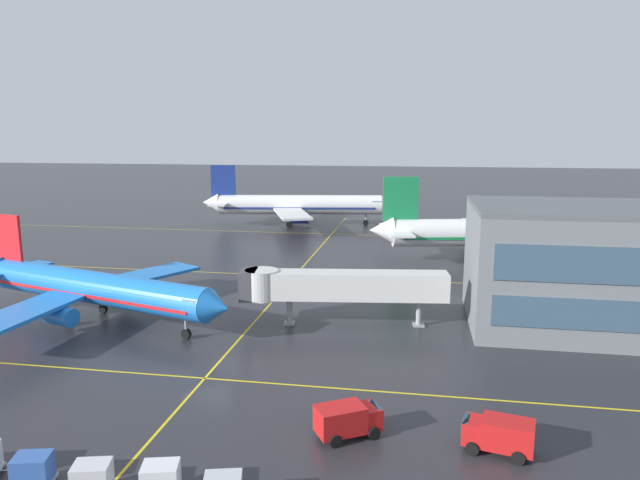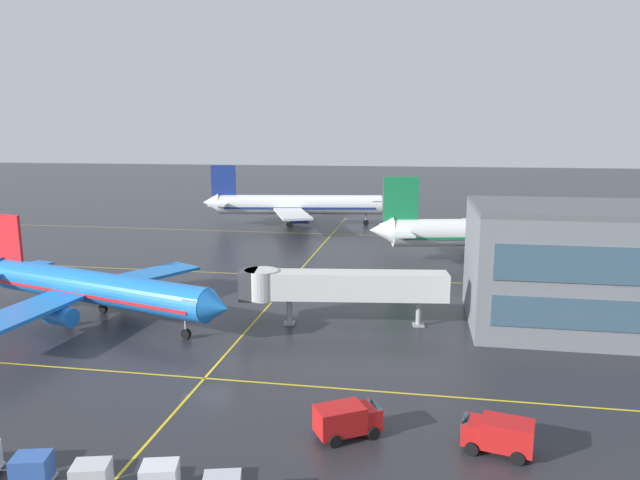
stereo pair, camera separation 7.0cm
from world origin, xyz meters
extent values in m
plane|color=#28282D|center=(0.00, 0.00, 0.00)|extent=(600.00, 600.00, 0.00)
cylinder|color=blue|center=(-15.74, 9.30, 3.56)|extent=(27.57, 11.04, 3.30)
cone|color=blue|center=(-1.34, 5.05, 3.56)|extent=(3.08, 3.74, 3.23)
cube|color=red|center=(-28.22, 13.00, 7.64)|extent=(4.08, 1.48, 5.21)
cube|color=blue|center=(-27.90, 15.62, 3.91)|extent=(3.94, 5.12, 0.21)
cube|color=blue|center=(-18.66, 2.47, 3.04)|extent=(5.52, 13.33, 0.35)
cube|color=blue|center=(-14.48, 16.63, 3.04)|extent=(10.18, 13.60, 0.35)
cylinder|color=blue|center=(-16.85, 4.93, 1.91)|extent=(3.35, 2.58, 1.82)
cylinder|color=blue|center=(-14.29, 13.58, 1.91)|extent=(3.35, 2.58, 1.82)
cube|color=#385166|center=(-3.25, 5.61, 4.04)|extent=(2.36, 3.35, 0.61)
cube|color=red|center=(-15.74, 9.30, 3.15)|extent=(25.45, 10.44, 0.31)
cylinder|color=#99999E|center=(-4.92, 6.11, 1.43)|extent=(0.24, 0.24, 1.43)
cylinder|color=black|center=(-4.92, 6.11, 0.48)|extent=(1.03, 0.65, 0.95)
cylinder|color=#99999E|center=(-18.04, 7.63, 1.43)|extent=(0.24, 0.24, 1.43)
cylinder|color=black|center=(-18.04, 7.63, 0.48)|extent=(1.03, 0.65, 0.95)
cylinder|color=#99999E|center=(-16.76, 11.96, 1.43)|extent=(0.24, 0.24, 1.43)
cylinder|color=black|center=(-16.76, 11.96, 0.48)|extent=(1.03, 0.65, 0.95)
cylinder|color=white|center=(29.50, 45.41, 4.43)|extent=(34.72, 10.85, 4.11)
cone|color=white|center=(47.84, 49.10, 4.43)|extent=(3.55, 4.50, 4.03)
cone|color=white|center=(10.85, 41.66, 4.86)|extent=(4.16, 4.51, 3.90)
cube|color=#197F47|center=(13.61, 42.21, 9.51)|extent=(5.16, 1.40, 6.49)
cube|color=white|center=(13.72, 38.93, 4.86)|extent=(4.50, 6.19, 0.26)
cube|color=white|center=(12.44, 45.29, 4.86)|extent=(4.50, 6.19, 0.26)
cube|color=white|center=(30.25, 36.19, 3.78)|extent=(11.59, 17.11, 0.43)
cube|color=white|center=(26.63, 54.21, 3.78)|extent=(5.80, 16.28, 0.43)
cylinder|color=#2D9956|center=(30.82, 39.94, 2.38)|extent=(4.05, 2.95, 2.27)
cylinder|color=#2D9956|center=(28.61, 50.96, 2.38)|extent=(4.05, 2.95, 2.27)
cube|color=#385166|center=(45.40, 48.61, 5.03)|extent=(2.65, 4.09, 0.76)
cube|color=#197F47|center=(29.50, 45.41, 3.92)|extent=(32.02, 10.34, 0.39)
cylinder|color=#99999E|center=(43.28, 48.18, 1.78)|extent=(0.30, 0.30, 1.78)
cylinder|color=black|center=(43.28, 48.18, 0.59)|extent=(1.26, 0.71, 1.19)
cylinder|color=#99999E|center=(27.94, 42.23, 1.78)|extent=(0.30, 0.30, 1.78)
cylinder|color=black|center=(27.94, 42.23, 0.59)|extent=(1.26, 0.71, 1.19)
cylinder|color=#99999E|center=(26.83, 47.74, 1.78)|extent=(0.30, 0.30, 1.78)
cylinder|color=black|center=(26.83, 47.74, 0.59)|extent=(1.26, 0.71, 1.19)
cylinder|color=white|center=(-8.17, 74.00, 4.35)|extent=(34.16, 9.11, 4.03)
cone|color=white|center=(9.97, 76.77, 4.35)|extent=(3.32, 4.32, 3.95)
cone|color=white|center=(-26.63, 71.18, 4.77)|extent=(3.93, 4.30, 3.83)
cube|color=navy|center=(-23.90, 71.60, 9.33)|extent=(5.09, 1.15, 6.36)
cube|color=white|center=(-23.94, 68.37, 4.77)|extent=(4.19, 5.97, 0.25)
cube|color=white|center=(-24.90, 74.66, 4.77)|extent=(4.19, 5.97, 0.25)
cube|color=white|center=(-7.86, 64.93, 3.71)|extent=(10.78, 16.83, 0.42)
cube|color=white|center=(-10.58, 82.75, 3.71)|extent=(6.43, 16.20, 0.42)
cylinder|color=navy|center=(-7.13, 68.58, 2.33)|extent=(3.90, 2.75, 2.23)
cylinder|color=navy|center=(-8.79, 79.49, 2.33)|extent=(3.90, 2.75, 2.23)
cube|color=#385166|center=(7.56, 76.41, 4.93)|extent=(2.45, 3.95, 0.74)
cube|color=navy|center=(-8.17, 74.00, 3.85)|extent=(31.49, 8.74, 0.38)
cylinder|color=#99999E|center=(5.46, 76.09, 1.75)|extent=(0.30, 0.30, 1.75)
cylinder|color=black|center=(5.46, 76.09, 0.58)|extent=(1.23, 0.65, 1.17)
cylinder|color=#99999E|center=(-9.85, 70.95, 1.75)|extent=(0.30, 0.30, 1.75)
cylinder|color=black|center=(-9.85, 70.95, 0.58)|extent=(1.23, 0.65, 1.17)
cylinder|color=#99999E|center=(-10.68, 76.41, 1.75)|extent=(0.30, 0.30, 1.75)
cylinder|color=black|center=(-10.68, 76.41, 0.58)|extent=(1.23, 0.65, 1.17)
cube|color=yellow|center=(0.00, -2.00, 0.00)|extent=(137.93, 0.20, 0.01)
cube|color=yellow|center=(0.00, 31.27, 0.00)|extent=(137.93, 0.20, 0.01)
cube|color=yellow|center=(0.00, 64.54, 0.00)|extent=(137.93, 0.20, 0.01)
cube|color=yellow|center=(0.00, 31.27, 0.00)|extent=(0.20, 109.80, 0.01)
cube|color=red|center=(21.79, -9.10, 1.25)|extent=(3.34, 2.51, 1.70)
cube|color=red|center=(19.88, -8.68, 1.10)|extent=(1.66, 2.04, 1.40)
cube|color=#385166|center=(19.39, -8.57, 1.45)|extent=(0.70, 1.64, 0.70)
cylinder|color=black|center=(20.14, -7.76, 0.40)|extent=(0.84, 0.45, 0.80)
cylinder|color=black|center=(19.72, -9.62, 0.40)|extent=(0.84, 0.45, 0.80)
cylinder|color=black|center=(22.68, -8.33, 0.40)|extent=(0.84, 0.45, 0.80)
cylinder|color=black|center=(22.26, -10.18, 0.40)|extent=(0.84, 0.45, 0.80)
cube|color=red|center=(11.69, -9.00, 1.25)|extent=(3.55, 3.17, 1.70)
cube|color=red|center=(13.37, -8.00, 1.10)|extent=(2.04, 2.21, 1.40)
cube|color=#385166|center=(13.80, -7.75, 1.45)|extent=(1.13, 1.56, 0.70)
cylinder|color=black|center=(13.81, -8.84, 0.40)|extent=(0.83, 0.65, 0.80)
cylinder|color=black|center=(12.84, -7.21, 0.40)|extent=(0.83, 0.65, 0.80)
cylinder|color=black|center=(11.57, -10.17, 0.40)|extent=(0.83, 0.65, 0.80)
cylinder|color=black|center=(10.60, -8.54, 0.40)|extent=(0.83, 0.65, 0.80)
cylinder|color=#99999E|center=(-6.27, -16.18, 0.30)|extent=(0.70, 0.25, 0.08)
cylinder|color=black|center=(-6.91, -15.70, 0.12)|extent=(0.26, 0.16, 0.24)
cube|color=#335BAD|center=(-3.99, -16.92, 1.11)|extent=(2.20, 1.86, 1.50)
cylinder|color=black|center=(-3.32, -16.11, 0.12)|extent=(0.26, 0.16, 0.24)
cylinder|color=black|center=(-4.97, -16.53, 0.12)|extent=(0.26, 0.16, 0.24)
cube|color=silver|center=(-0.40, -17.07, 1.11)|extent=(2.20, 1.86, 1.50)
cube|color=silver|center=(3.19, -16.52, 1.11)|extent=(2.20, 1.86, 1.50)
cube|color=silver|center=(10.11, 12.67, 4.10)|extent=(18.64, 5.06, 2.70)
cylinder|color=silver|center=(0.96, 11.48, 4.10)|extent=(3.38, 3.38, 2.97)
cube|color=#47474C|center=(-0.33, 11.31, 4.10)|extent=(1.97, 3.15, 2.97)
cylinder|color=#99999E|center=(3.71, 11.84, 2.05)|extent=(0.56, 0.56, 4.10)
cube|color=#99999E|center=(3.71, 11.84, 0.10)|extent=(1.23, 1.23, 0.20)
cylinder|color=#99999E|center=(16.51, 13.50, 2.05)|extent=(0.56, 0.56, 4.10)
cube|color=#99999E|center=(16.51, 13.50, 0.10)|extent=(1.23, 1.23, 0.20)
camera|label=1|loc=(16.05, -41.84, 18.88)|focal=32.03mm
camera|label=2|loc=(16.12, -41.83, 18.88)|focal=32.03mm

